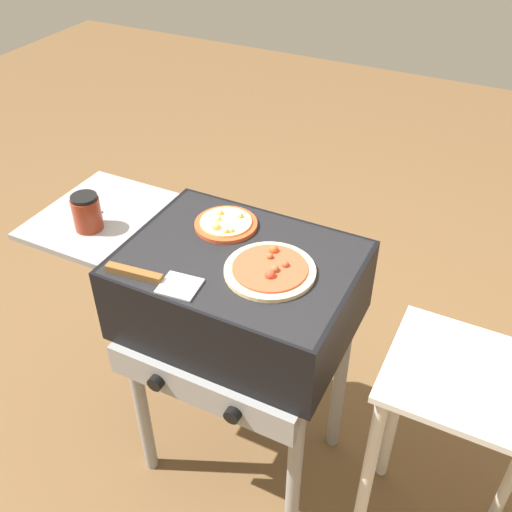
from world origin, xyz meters
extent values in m
plane|color=brown|center=(0.00, 0.00, 0.00)|extent=(8.00, 8.00, 0.00)
cube|color=black|center=(0.00, 0.00, 0.78)|extent=(0.64, 0.48, 0.24)
cube|color=black|center=(0.00, 0.00, 0.90)|extent=(0.61, 0.46, 0.01)
cube|color=gray|center=(-0.48, 0.00, 0.89)|extent=(0.32, 0.41, 0.02)
cube|color=gray|center=(-0.48, 0.00, 0.78)|extent=(0.02, 0.02, 0.24)
cube|color=gray|center=(0.00, -0.25, 0.61)|extent=(0.58, 0.02, 0.10)
cylinder|color=black|center=(-0.12, -0.28, 0.61)|extent=(0.04, 0.02, 0.04)
cylinder|color=black|center=(0.12, -0.28, 0.61)|extent=(0.04, 0.02, 0.04)
cylinder|color=gray|center=(-0.27, -0.19, 0.33)|extent=(0.04, 0.04, 0.66)
cylinder|color=gray|center=(0.27, -0.19, 0.33)|extent=(0.04, 0.04, 0.66)
cylinder|color=gray|center=(-0.27, 0.19, 0.33)|extent=(0.04, 0.04, 0.66)
cylinder|color=gray|center=(0.27, 0.19, 0.33)|extent=(0.04, 0.04, 0.66)
cylinder|color=#C64723|center=(-0.10, 0.11, 0.91)|extent=(0.18, 0.18, 0.01)
cylinder|color=#EDD17A|center=(-0.10, 0.11, 0.92)|extent=(0.15, 0.15, 0.01)
sphere|color=#BCC781|center=(-0.13, 0.11, 0.92)|extent=(0.02, 0.02, 0.02)
sphere|color=#BABF7C|center=(-0.08, 0.15, 0.92)|extent=(0.02, 0.02, 0.02)
sphere|color=#F2C275|center=(-0.08, 0.06, 0.92)|extent=(0.02, 0.02, 0.02)
sphere|color=#F2AC64|center=(-0.14, 0.14, 0.92)|extent=(0.02, 0.02, 0.02)
sphere|color=#E0B163|center=(-0.11, 0.07, 0.92)|extent=(0.02, 0.02, 0.02)
sphere|color=#F2D28C|center=(-0.07, 0.07, 0.92)|extent=(0.02, 0.02, 0.02)
cylinder|color=beige|center=(0.10, -0.02, 0.91)|extent=(0.24, 0.24, 0.01)
cylinder|color=#D14C2D|center=(0.10, -0.02, 0.92)|extent=(0.20, 0.20, 0.01)
sphere|color=#D25327|center=(0.08, 0.04, 0.92)|extent=(0.03, 0.03, 0.03)
sphere|color=#C64029|center=(0.12, -0.06, 0.92)|extent=(0.03, 0.03, 0.03)
sphere|color=#B34C2F|center=(0.14, 0.00, 0.92)|extent=(0.02, 0.02, 0.02)
sphere|color=#9D5531|center=(0.12, -0.03, 0.92)|extent=(0.02, 0.02, 0.02)
sphere|color=#9D502D|center=(0.08, 0.01, 0.92)|extent=(0.02, 0.02, 0.02)
cylinder|color=maroon|center=(-0.45, -0.07, 0.95)|extent=(0.08, 0.08, 0.10)
cylinder|color=black|center=(-0.45, -0.07, 1.00)|extent=(0.07, 0.07, 0.01)
cube|color=#B7BABF|center=(-0.08, -0.18, 0.90)|extent=(0.11, 0.10, 0.01)
cube|color=brown|center=(-0.21, -0.19, 0.91)|extent=(0.16, 0.04, 0.02)
cube|color=beige|center=(0.66, 0.00, 0.75)|extent=(0.44, 0.36, 0.02)
cylinder|color=beige|center=(0.47, -0.15, 0.37)|extent=(0.04, 0.04, 0.74)
cylinder|color=beige|center=(0.47, 0.15, 0.37)|extent=(0.04, 0.04, 0.74)
camera|label=1|loc=(0.61, -1.11, 1.88)|focal=41.32mm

